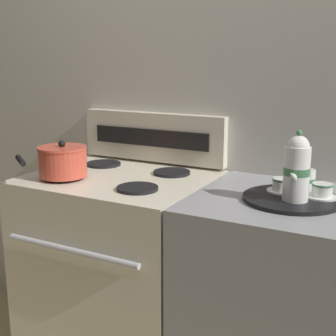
{
  "coord_description": "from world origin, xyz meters",
  "views": [
    {
      "loc": [
        0.76,
        -1.56,
        1.42
      ],
      "look_at": [
        -0.03,
        -0.07,
        1.02
      ],
      "focal_mm": 50.0,
      "sensor_mm": 36.0,
      "label": 1
    }
  ],
  "objects_px": {
    "stove": "(121,280)",
    "creamer_jug": "(306,180)",
    "serving_tray": "(291,199)",
    "teacup_left": "(282,185)",
    "teacup_right": "(322,191)",
    "teapot": "(297,168)",
    "saucepan": "(62,161)"
  },
  "relations": [
    {
      "from": "stove",
      "to": "creamer_jug",
      "type": "bearing_deg",
      "value": 8.14
    },
    {
      "from": "serving_tray",
      "to": "teacup_left",
      "type": "xyz_separation_m",
      "value": [
        -0.05,
        0.05,
        0.03
      ]
    },
    {
      "from": "teacup_left",
      "to": "teacup_right",
      "type": "height_order",
      "value": "same"
    },
    {
      "from": "stove",
      "to": "teacup_right",
      "type": "bearing_deg",
      "value": 2.33
    },
    {
      "from": "teacup_left",
      "to": "stove",
      "type": "bearing_deg",
      "value": -176.67
    },
    {
      "from": "teacup_left",
      "to": "teacup_right",
      "type": "distance_m",
      "value": 0.14
    },
    {
      "from": "creamer_jug",
      "to": "serving_tray",
      "type": "bearing_deg",
      "value": -101.46
    },
    {
      "from": "serving_tray",
      "to": "teacup_right",
      "type": "xyz_separation_m",
      "value": [
        0.09,
        0.04,
        0.03
      ]
    },
    {
      "from": "teapot",
      "to": "creamer_jug",
      "type": "distance_m",
      "value": 0.17
    },
    {
      "from": "saucepan",
      "to": "teapot",
      "type": "xyz_separation_m",
      "value": [
        0.91,
        0.1,
        0.05
      ]
    },
    {
      "from": "saucepan",
      "to": "creamer_jug",
      "type": "relative_size",
      "value": 3.73
    },
    {
      "from": "stove",
      "to": "teacup_right",
      "type": "xyz_separation_m",
      "value": [
        0.81,
        0.03,
        0.51
      ]
    },
    {
      "from": "stove",
      "to": "saucepan",
      "type": "bearing_deg",
      "value": -141.67
    },
    {
      "from": "teapot",
      "to": "creamer_jug",
      "type": "relative_size",
      "value": 3.18
    },
    {
      "from": "teapot",
      "to": "teacup_left",
      "type": "relative_size",
      "value": 2.24
    },
    {
      "from": "creamer_jug",
      "to": "stove",
      "type": "bearing_deg",
      "value": -171.86
    },
    {
      "from": "saucepan",
      "to": "creamer_jug",
      "type": "xyz_separation_m",
      "value": [
        0.91,
        0.25,
        -0.02
      ]
    },
    {
      "from": "teapot",
      "to": "teacup_right",
      "type": "relative_size",
      "value": 2.24
    },
    {
      "from": "saucepan",
      "to": "creamer_jug",
      "type": "height_order",
      "value": "saucepan"
    },
    {
      "from": "saucepan",
      "to": "teapot",
      "type": "distance_m",
      "value": 0.92
    },
    {
      "from": "stove",
      "to": "saucepan",
      "type": "height_order",
      "value": "saucepan"
    },
    {
      "from": "serving_tray",
      "to": "creamer_jug",
      "type": "distance_m",
      "value": 0.12
    },
    {
      "from": "saucepan",
      "to": "stove",
      "type": "bearing_deg",
      "value": 38.33
    },
    {
      "from": "stove",
      "to": "teapot",
      "type": "relative_size",
      "value": 3.99
    },
    {
      "from": "stove",
      "to": "teacup_left",
      "type": "xyz_separation_m",
      "value": [
        0.67,
        0.04,
        0.51
      ]
    },
    {
      "from": "saucepan",
      "to": "teapot",
      "type": "bearing_deg",
      "value": 6.05
    },
    {
      "from": "saucepan",
      "to": "teapot",
      "type": "relative_size",
      "value": 1.17
    },
    {
      "from": "teacup_right",
      "to": "stove",
      "type": "bearing_deg",
      "value": -177.67
    },
    {
      "from": "stove",
      "to": "creamer_jug",
      "type": "height_order",
      "value": "creamer_jug"
    },
    {
      "from": "teapot",
      "to": "teacup_left",
      "type": "xyz_separation_m",
      "value": [
        -0.07,
        0.08,
        -0.09
      ]
    },
    {
      "from": "stove",
      "to": "teapot",
      "type": "distance_m",
      "value": 0.94
    },
    {
      "from": "teacup_left",
      "to": "saucepan",
      "type": "bearing_deg",
      "value": -168.06
    }
  ]
}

